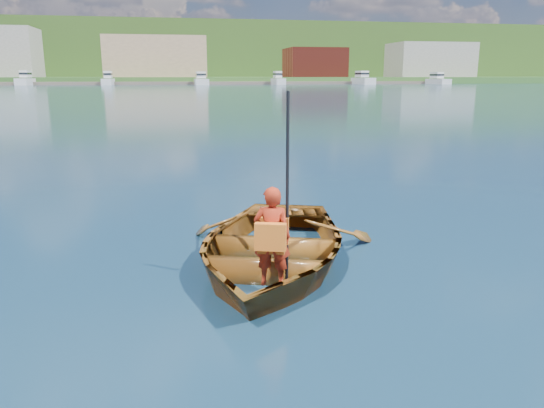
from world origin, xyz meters
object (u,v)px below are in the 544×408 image
object	(u,v)px
child_paddler	(272,236)
dock	(178,83)
rowboat	(270,247)
marina_yachts	(200,80)

from	to	relation	value
child_paddler	dock	xyz separation A→B (m)	(0.61, 148.81, -0.28)
rowboat	child_paddler	distance (m)	1.01
dock	marina_yachts	bearing A→B (deg)	-37.62
child_paddler	marina_yachts	bearing A→B (deg)	87.34
marina_yachts	dock	bearing A→B (deg)	142.38
dock	marina_yachts	xyz separation A→B (m)	(6.07, -4.68, 0.91)
rowboat	marina_yachts	world-z (taller)	marina_yachts
child_paddler	rowboat	bearing A→B (deg)	81.18
marina_yachts	child_paddler	bearing A→B (deg)	-92.66
rowboat	marina_yachts	xyz separation A→B (m)	(6.54, 143.23, 1.06)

